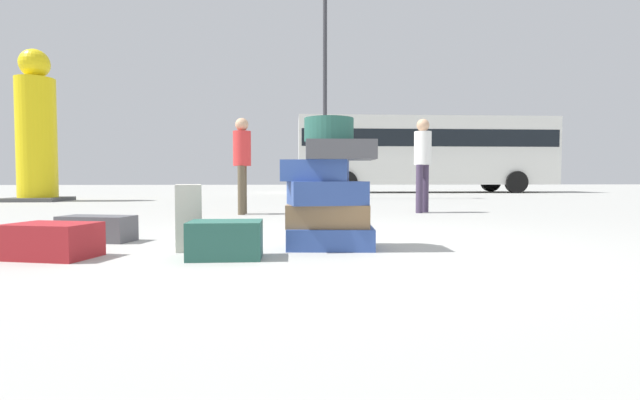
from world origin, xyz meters
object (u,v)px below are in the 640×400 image
object	(u,v)px
suitcase_teal_right_side	(226,240)
suitcase_tower	(328,193)
yellow_dummy_statue	(36,134)
suitcase_maroon_upright_blue	(52,241)
person_tourist_with_camera	(423,157)
parked_bus	(424,150)
person_bearded_onlooker	(242,157)
suitcase_cream_white_trunk	(189,217)
lamp_post	(325,49)
suitcase_charcoal_behind_tower	(97,229)

from	to	relation	value
suitcase_teal_right_side	suitcase_tower	bearing A→B (deg)	28.97
yellow_dummy_statue	suitcase_maroon_upright_blue	bearing A→B (deg)	-62.50
suitcase_maroon_upright_blue	yellow_dummy_statue	bearing A→B (deg)	131.79
person_tourist_with_camera	yellow_dummy_statue	distance (m)	10.22
suitcase_teal_right_side	parked_bus	distance (m)	17.51
person_bearded_onlooker	person_tourist_with_camera	distance (m)	3.13
suitcase_cream_white_trunk	suitcase_teal_right_side	bearing A→B (deg)	-63.15
suitcase_maroon_upright_blue	person_tourist_with_camera	distance (m)	6.12
suitcase_maroon_upright_blue	yellow_dummy_statue	world-z (taller)	yellow_dummy_statue
lamp_post	parked_bus	bearing A→B (deg)	52.32
suitcase_maroon_upright_blue	suitcase_cream_white_trunk	distance (m)	1.02
yellow_dummy_statue	lamp_post	bearing A→B (deg)	5.26
suitcase_teal_right_side	person_tourist_with_camera	xyz separation A→B (m)	(2.84, 4.52, 0.84)
suitcase_maroon_upright_blue	suitcase_charcoal_behind_tower	xyz separation A→B (m)	(-0.04, 0.95, -0.01)
suitcase_charcoal_behind_tower	suitcase_teal_right_side	bearing A→B (deg)	-23.88
suitcase_maroon_upright_blue	lamp_post	xyz separation A→B (m)	(2.89, 9.95, 4.20)
person_bearded_onlooker	suitcase_maroon_upright_blue	bearing A→B (deg)	-10.26
suitcase_teal_right_side	yellow_dummy_statue	distance (m)	11.29
suitcase_teal_right_side	suitcase_charcoal_behind_tower	size ratio (longest dim) A/B	0.80
suitcase_teal_right_side	lamp_post	bearing A→B (deg)	81.20
suitcase_tower	person_tourist_with_camera	size ratio (longest dim) A/B	0.68
person_bearded_onlooker	yellow_dummy_statue	size ratio (longest dim) A/B	0.41
person_tourist_with_camera	yellow_dummy_statue	xyz separation A→B (m)	(-8.97, 4.83, 0.79)
yellow_dummy_statue	person_tourist_with_camera	bearing A→B (deg)	-28.28
suitcase_maroon_upright_blue	suitcase_charcoal_behind_tower	world-z (taller)	suitcase_maroon_upright_blue
yellow_dummy_statue	suitcase_charcoal_behind_tower	bearing A→B (deg)	-60.10
lamp_post	suitcase_charcoal_behind_tower	bearing A→B (deg)	-108.05
person_tourist_with_camera	parked_bus	world-z (taller)	parked_bus
suitcase_maroon_upright_blue	parked_bus	bearing A→B (deg)	78.87
person_bearded_onlooker	person_tourist_with_camera	bearing A→B (deg)	95.76
yellow_dummy_statue	lamp_post	size ratio (longest dim) A/B	0.59
suitcase_charcoal_behind_tower	lamp_post	bearing A→B (deg)	85.80
parked_bus	lamp_post	size ratio (longest dim) A/B	1.60
yellow_dummy_statue	person_bearded_onlooker	bearing A→B (deg)	-40.34
suitcase_teal_right_side	person_tourist_with_camera	world-z (taller)	person_tourist_with_camera
suitcase_teal_right_side	lamp_post	distance (m)	11.00
suitcase_cream_white_trunk	lamp_post	xyz separation A→B (m)	(1.95, 9.58, 4.06)
suitcase_maroon_upright_blue	parked_bus	size ratio (longest dim) A/B	0.06
suitcase_teal_right_side	yellow_dummy_statue	xyz separation A→B (m)	(-6.13, 9.34, 1.63)
suitcase_teal_right_side	person_tourist_with_camera	bearing A→B (deg)	57.90
person_bearded_onlooker	yellow_dummy_statue	xyz separation A→B (m)	(-5.84, 4.96, 0.81)
yellow_dummy_statue	lamp_post	distance (m)	8.15
yellow_dummy_statue	parked_bus	world-z (taller)	yellow_dummy_statue
yellow_dummy_statue	parked_bus	bearing A→B (deg)	28.90
person_tourist_with_camera	suitcase_cream_white_trunk	bearing A→B (deg)	5.62
person_bearded_onlooker	person_tourist_with_camera	xyz separation A→B (m)	(3.13, 0.13, 0.02)
yellow_dummy_statue	parked_bus	distance (m)	14.25
suitcase_tower	person_bearded_onlooker	size ratio (longest dim) A/B	0.70
person_tourist_with_camera	lamp_post	world-z (taller)	lamp_post
suitcase_tower	suitcase_charcoal_behind_tower	world-z (taller)	suitcase_tower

